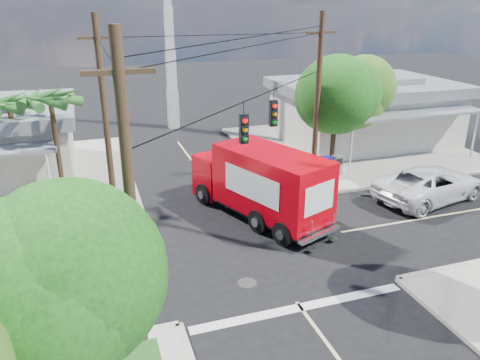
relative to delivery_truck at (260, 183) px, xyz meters
name	(u,v)px	position (x,y,z in m)	size (l,w,h in m)	color
ground	(255,246)	(-1.17, -2.58, -1.69)	(120.00, 120.00, 0.00)	black
sidewalk_ne	(349,147)	(9.71, 8.30, -1.62)	(14.12, 14.12, 0.14)	gray
sidewalk_nw	(1,184)	(-12.05, 8.30, -1.62)	(14.12, 14.12, 0.14)	gray
road_markings	(269,264)	(-1.17, -4.05, -1.68)	(32.00, 32.00, 0.01)	beige
building_ne	(364,109)	(11.33, 9.38, 0.63)	(11.80, 10.20, 4.50)	silver
radio_tower	(170,54)	(-0.67, 17.42, 3.95)	(0.80, 0.80, 17.00)	silver
tree_sw_front	(51,289)	(-8.17, -10.12, 2.64)	(3.88, 3.78, 6.03)	#422D1C
tree_ne_front	(337,92)	(6.03, 4.18, 3.08)	(4.21, 4.14, 6.66)	#422D1C
tree_ne_back	(356,92)	(8.63, 6.38, 2.50)	(3.77, 3.66, 5.82)	#422D1C
palm_nw_front	(50,101)	(-8.67, 4.92, 3.35)	(3.01, 3.08, 5.59)	#422D1C
palm_nw_back	(9,106)	(-10.67, 6.42, 2.98)	(3.01, 3.08, 5.19)	#422D1C
utility_poles	(205,130)	(-2.76, -0.98, 2.99)	(12.00, 10.68, 9.00)	#473321
vending_boxes	(326,166)	(5.33, 3.62, -1.00)	(1.90, 0.50, 1.10)	#AB1B0E
delivery_truck	(260,183)	(0.00, 0.00, 0.00)	(4.91, 7.96, 3.32)	black
parked_car	(430,184)	(8.84, -0.77, -0.84)	(2.81, 6.09, 1.69)	silver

